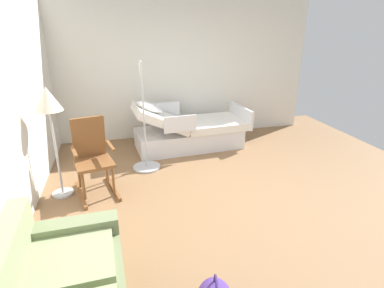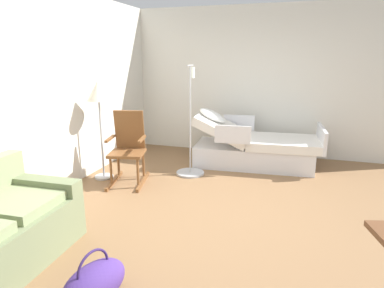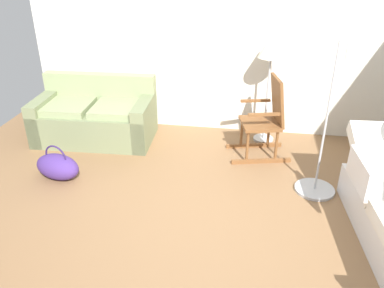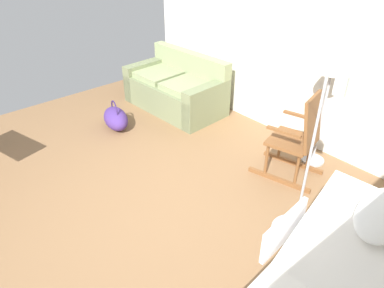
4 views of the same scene
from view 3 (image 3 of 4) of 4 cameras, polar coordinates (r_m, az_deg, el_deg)
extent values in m
plane|color=olive|center=(3.77, 1.04, -13.53)|extent=(6.70, 6.70, 0.00)
cube|color=silver|center=(5.50, 5.09, 15.42)|extent=(5.56, 0.10, 2.70)
cube|color=silver|center=(3.83, 23.31, -3.86)|extent=(0.08, 0.56, 0.28)
cylinder|color=black|center=(4.56, 21.99, -6.98)|extent=(0.10, 0.10, 0.10)
cube|color=#737D57|center=(5.61, -14.00, 2.83)|extent=(1.64, 0.92, 0.45)
cube|color=gray|center=(5.62, -17.98, 5.25)|extent=(0.70, 0.68, 0.10)
cube|color=gray|center=(5.36, -10.74, 5.09)|extent=(0.70, 0.68, 0.10)
cube|color=gray|center=(5.76, -13.35, 8.10)|extent=(1.61, 0.23, 0.40)
cube|color=#737D57|center=(5.86, -20.63, 3.73)|extent=(0.22, 0.86, 0.60)
cube|color=#737D57|center=(5.38, -6.96, 3.27)|extent=(0.22, 0.86, 0.60)
cube|color=brown|center=(5.37, 9.05, -0.20)|extent=(0.75, 0.22, 0.05)
cube|color=brown|center=(5.00, 10.11, -2.46)|extent=(0.75, 0.22, 0.05)
cylinder|color=brown|center=(4.87, 8.15, -0.12)|extent=(0.04, 0.04, 0.40)
cylinder|color=brown|center=(5.21, 7.31, 1.81)|extent=(0.04, 0.04, 0.40)
cylinder|color=brown|center=(4.96, 12.31, 0.03)|extent=(0.04, 0.04, 0.40)
cylinder|color=brown|center=(5.29, 11.22, 1.92)|extent=(0.04, 0.04, 0.40)
cube|color=brown|center=(5.00, 9.93, 3.00)|extent=(0.56, 0.57, 0.04)
cube|color=brown|center=(4.94, 12.47, 6.23)|extent=(0.22, 0.45, 0.60)
cube|color=brown|center=(4.70, 10.54, 4.29)|extent=(0.39, 0.13, 0.03)
cube|color=brown|center=(5.11, 9.31, 6.30)|extent=(0.39, 0.13, 0.03)
cylinder|color=#B2B5BA|center=(5.60, 10.41, 0.78)|extent=(0.28, 0.28, 0.03)
cylinder|color=#B2B5BA|center=(5.37, 10.94, 6.43)|extent=(0.03, 0.03, 1.15)
cone|color=silver|center=(5.16, 11.66, 13.97)|extent=(0.34, 0.34, 0.30)
ellipsoid|color=#472D7A|center=(4.82, -19.13, -3.17)|extent=(0.62, 0.45, 0.30)
torus|color=#312055|center=(4.75, -19.36, -1.82)|extent=(0.30, 0.09, 0.30)
cylinder|color=#B2B5BA|center=(4.60, 17.54, -6.36)|extent=(0.44, 0.44, 0.03)
cylinder|color=#B2B5BA|center=(4.22, 19.12, 3.22)|extent=(0.02, 0.02, 1.65)
cube|color=#B2B5BA|center=(3.98, 20.95, 14.13)|extent=(0.28, 0.02, 0.02)
cube|color=white|center=(4.03, 22.39, 12.40)|extent=(0.09, 0.04, 0.16)
camera|label=1|loc=(5.72, -35.54, 19.68)|focal=29.12mm
camera|label=2|loc=(4.68, -51.88, 8.89)|focal=31.67mm
camera|label=4|loc=(2.45, 67.08, 14.06)|focal=33.21mm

